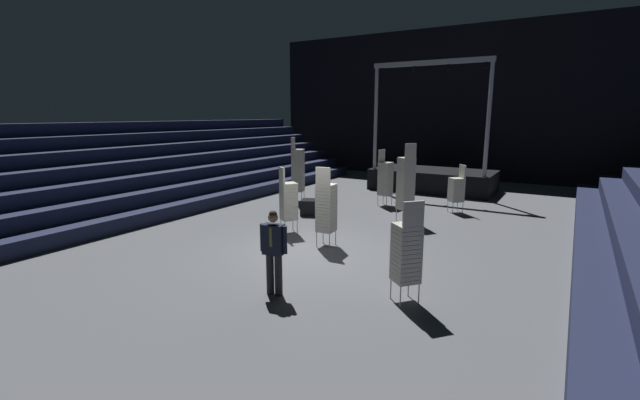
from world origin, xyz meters
TOP-DOWN VIEW (x-y plane):
  - ground_plane at (0.00, 0.00)m, footprint 22.00×30.00m
  - arena_end_wall at (0.00, 15.00)m, footprint 22.00×0.30m
  - bleacher_bank_left at (-8.38, 1.00)m, footprint 5.25×24.00m
  - stage_riser at (0.00, 10.49)m, footprint 5.37×2.77m
  - man_with_tie at (0.79, -2.60)m, footprint 0.57×0.30m
  - chair_stack_front_left at (0.08, 0.62)m, footprint 0.47×0.47m
  - chair_stack_front_right at (2.06, 6.41)m, footprint 0.62×0.62m
  - chair_stack_mid_left at (-1.52, 1.15)m, footprint 0.61×0.61m
  - chair_stack_mid_right at (0.94, 4.26)m, footprint 0.61×0.61m
  - chair_stack_mid_centre at (-0.58, 6.21)m, footprint 0.50×0.50m
  - chair_stack_rear_left at (3.08, -1.59)m, footprint 0.62×0.62m
  - chair_stack_rear_right at (-3.91, 5.19)m, footprint 0.55×0.55m
  - equipment_road_case at (-2.07, 3.48)m, footprint 1.06×0.89m

SIDE VIEW (x-z plane):
  - ground_plane at x=0.00m, z-range -0.10..0.00m
  - equipment_road_case at x=-2.07m, z-range 0.00..0.54m
  - stage_riser at x=0.00m, z-range -2.23..3.43m
  - chair_stack_front_right at x=2.06m, z-range 0.00..1.71m
  - man_with_tie at x=0.79m, z-range 0.11..1.79m
  - chair_stack_mid_left at x=-1.52m, z-range 0.00..1.97m
  - chair_stack_rear_left at x=3.08m, z-range 0.00..1.97m
  - chair_stack_front_left at x=0.08m, z-range 0.00..2.14m
  - chair_stack_mid_centre at x=-0.58m, z-range 0.00..2.14m
  - chair_stack_mid_right at x=0.94m, z-range 0.00..2.56m
  - chair_stack_rear_right at x=-3.91m, z-range 0.00..2.56m
  - bleacher_bank_left at x=-8.38m, z-range 0.00..3.15m
  - arena_end_wall at x=0.00m, z-range 0.00..8.00m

